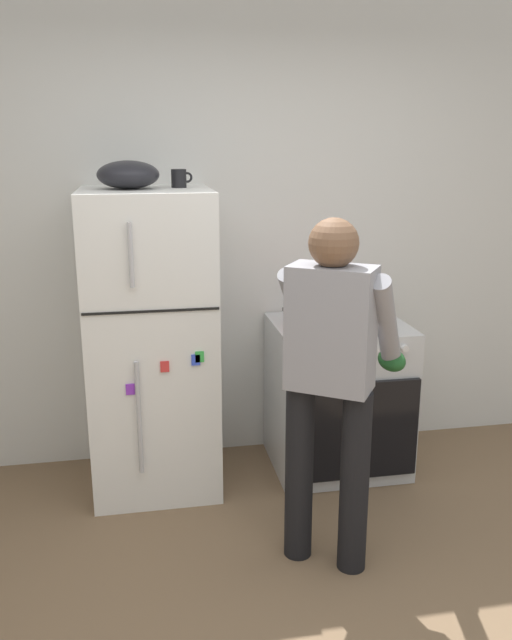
% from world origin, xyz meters
% --- Properties ---
extents(kitchen_wall_back, '(6.00, 0.10, 2.70)m').
position_xyz_m(kitchen_wall_back, '(0.00, 1.95, 1.35)').
color(kitchen_wall_back, silver).
rests_on(kitchen_wall_back, ground).
extents(refrigerator, '(0.68, 0.72, 1.66)m').
position_xyz_m(refrigerator, '(-0.51, 1.57, 0.83)').
color(refrigerator, white).
rests_on(refrigerator, ground).
extents(stove_range, '(0.76, 0.67, 0.89)m').
position_xyz_m(stove_range, '(0.56, 1.56, 0.44)').
color(stove_range, silver).
rests_on(stove_range, ground).
extents(person_cook, '(0.64, 0.67, 1.60)m').
position_xyz_m(person_cook, '(0.24, 0.69, 0.95)').
color(person_cook, black).
rests_on(person_cook, ground).
extents(red_pot, '(0.37, 0.27, 0.12)m').
position_xyz_m(red_pot, '(0.40, 1.52, 0.95)').
color(red_pot, red).
rests_on(red_pot, stove_range).
extents(coffee_mug, '(0.11, 0.08, 0.10)m').
position_xyz_m(coffee_mug, '(-0.33, 1.62, 1.71)').
color(coffee_mug, black).
rests_on(coffee_mug, refrigerator).
extents(pepper_mill, '(0.05, 0.05, 0.19)m').
position_xyz_m(pepper_mill, '(0.86, 1.77, 0.99)').
color(pepper_mill, brown).
rests_on(pepper_mill, stove_range).
extents(mixing_bowl, '(0.32, 0.32, 0.14)m').
position_xyz_m(mixing_bowl, '(-0.59, 1.57, 1.73)').
color(mixing_bowl, black).
rests_on(mixing_bowl, refrigerator).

